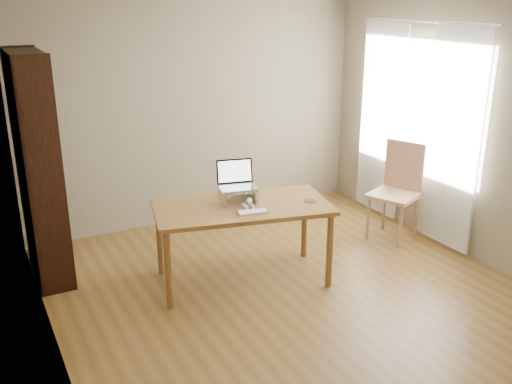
% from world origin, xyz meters
% --- Properties ---
extents(room, '(4.04, 4.54, 2.64)m').
position_xyz_m(room, '(0.03, 0.01, 1.30)').
color(room, brown).
rests_on(room, ground).
extents(bookshelf, '(0.30, 0.90, 2.10)m').
position_xyz_m(bookshelf, '(-1.83, 1.55, 1.05)').
color(bookshelf, black).
rests_on(bookshelf, ground).
extents(curtains, '(0.03, 1.90, 2.25)m').
position_xyz_m(curtains, '(1.92, 0.80, 1.17)').
color(curtains, white).
rests_on(curtains, ground).
extents(desk, '(1.70, 1.11, 0.75)m').
position_xyz_m(desk, '(-0.27, 0.57, 0.67)').
color(desk, brown).
rests_on(desk, ground).
extents(laptop_stand, '(0.32, 0.25, 0.13)m').
position_xyz_m(laptop_stand, '(-0.27, 0.65, 0.83)').
color(laptop_stand, silver).
rests_on(laptop_stand, desk).
extents(laptop, '(0.38, 0.35, 0.24)m').
position_xyz_m(laptop, '(-0.27, 0.71, 0.94)').
color(laptop, silver).
rests_on(laptop, laptop_stand).
extents(keyboard, '(0.28, 0.16, 0.02)m').
position_xyz_m(keyboard, '(-0.29, 0.35, 0.76)').
color(keyboard, silver).
rests_on(keyboard, desk).
extents(coaster, '(0.11, 0.11, 0.01)m').
position_xyz_m(coaster, '(0.31, 0.36, 0.75)').
color(coaster, '#56321D').
rests_on(coaster, desk).
extents(cat, '(0.26, 0.49, 0.16)m').
position_xyz_m(cat, '(-0.24, 0.68, 0.82)').
color(cat, '#4D473C').
rests_on(cat, desk).
extents(chair, '(0.61, 0.61, 1.05)m').
position_xyz_m(chair, '(1.68, 0.68, 0.57)').
color(chair, tan).
rests_on(chair, ground).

